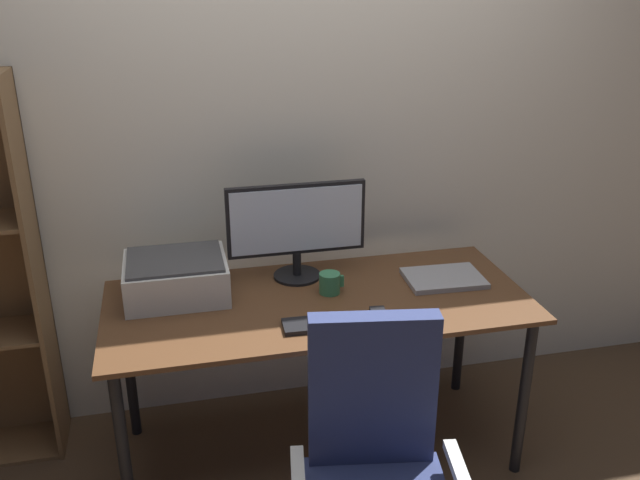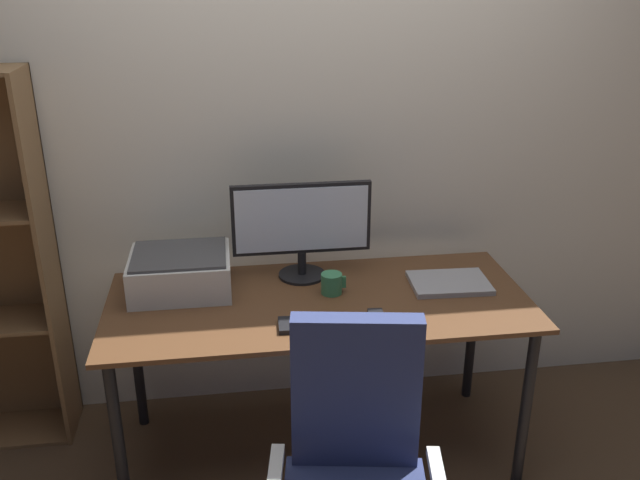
# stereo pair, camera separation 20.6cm
# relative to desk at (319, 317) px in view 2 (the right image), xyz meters

# --- Properties ---
(ground_plane) EXTENTS (12.00, 12.00, 0.00)m
(ground_plane) POSITION_rel_desk_xyz_m (0.00, 0.00, -0.66)
(ground_plane) COLOR #4C3826
(back_wall) EXTENTS (6.40, 0.10, 2.60)m
(back_wall) POSITION_rel_desk_xyz_m (0.00, 0.54, 0.64)
(back_wall) COLOR silver
(back_wall) RESTS_ON ground
(desk) EXTENTS (1.67, 0.73, 0.74)m
(desk) POSITION_rel_desk_xyz_m (0.00, 0.00, 0.00)
(desk) COLOR #56351E
(desk) RESTS_ON ground
(monitor) EXTENTS (0.58, 0.20, 0.41)m
(monitor) POSITION_rel_desk_xyz_m (-0.04, 0.22, 0.32)
(monitor) COLOR black
(monitor) RESTS_ON desk
(keyboard) EXTENTS (0.29, 0.12, 0.02)m
(keyboard) POSITION_rel_desk_xyz_m (-0.03, -0.21, 0.09)
(keyboard) COLOR black
(keyboard) RESTS_ON desk
(mouse) EXTENTS (0.07, 0.10, 0.03)m
(mouse) POSITION_rel_desk_xyz_m (0.19, -0.21, 0.09)
(mouse) COLOR black
(mouse) RESTS_ON desk
(coffee_mug) EXTENTS (0.10, 0.09, 0.09)m
(coffee_mug) POSITION_rel_desk_xyz_m (0.06, 0.05, 0.12)
(coffee_mug) COLOR #387F51
(coffee_mug) RESTS_ON desk
(laptop) EXTENTS (0.33, 0.24, 0.02)m
(laptop) POSITION_rel_desk_xyz_m (0.55, 0.05, 0.09)
(laptop) COLOR #99999E
(laptop) RESTS_ON desk
(printer) EXTENTS (0.40, 0.34, 0.16)m
(printer) POSITION_rel_desk_xyz_m (-0.54, 0.17, 0.16)
(printer) COLOR silver
(printer) RESTS_ON desk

